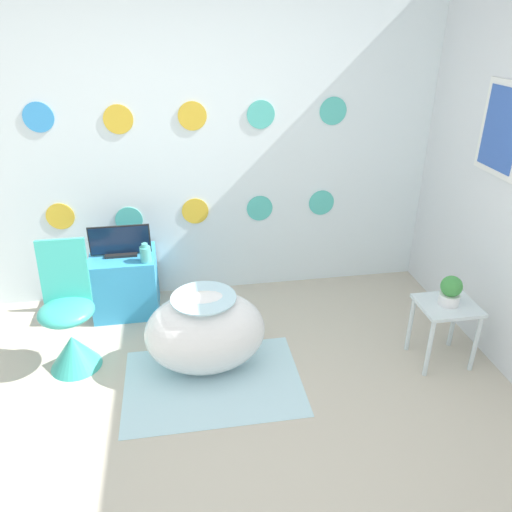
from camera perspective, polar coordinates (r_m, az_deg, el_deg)
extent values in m
plane|color=#BCB29E|center=(2.88, -3.34, -25.05)|extent=(12.00, 12.00, 0.00)
cube|color=white|center=(4.04, -7.26, 12.64)|extent=(4.94, 0.04, 2.60)
cylinder|color=gold|center=(4.28, -21.46, 4.23)|extent=(0.22, 0.01, 0.22)
cylinder|color=#4CBFB2|center=(4.21, -14.31, 4.03)|extent=(0.22, 0.01, 0.22)
cylinder|color=gold|center=(4.18, -6.96, 5.11)|extent=(0.22, 0.01, 0.22)
cylinder|color=#4CBFB2|center=(4.24, 0.42, 5.47)|extent=(0.22, 0.01, 0.22)
cylinder|color=#4CBFB2|center=(4.35, 7.48, 6.06)|extent=(0.22, 0.01, 0.22)
cylinder|color=#3899E5|center=(4.08, -23.62, 14.33)|extent=(0.22, 0.01, 0.22)
cylinder|color=gold|center=(3.99, -15.47, 14.82)|extent=(0.22, 0.01, 0.22)
cylinder|color=gold|center=(3.97, -7.29, 15.59)|extent=(0.22, 0.01, 0.22)
cylinder|color=#4CBFB2|center=(4.02, 0.55, 15.86)|extent=(0.22, 0.01, 0.22)
cylinder|color=#4CBFB2|center=(4.16, 8.80, 16.06)|extent=(0.22, 0.01, 0.22)
cube|color=silver|center=(3.68, 26.83, 8.64)|extent=(0.04, 3.11, 2.60)
cube|color=white|center=(3.69, 26.33, 12.86)|extent=(0.02, 0.44, 0.60)
cube|color=#3359B2|center=(3.68, 26.20, 12.87)|extent=(0.01, 0.36, 0.52)
cube|color=silver|center=(3.46, -4.99, -14.15)|extent=(1.18, 0.84, 0.01)
ellipsoid|color=white|center=(3.41, -5.81, -8.69)|extent=(0.81, 0.52, 0.59)
cylinder|color=#B2DBEA|center=(3.27, -6.03, -4.75)|extent=(0.43, 0.43, 0.01)
cone|color=#38B2A3|center=(3.73, -20.06, -10.19)|extent=(0.35, 0.35, 0.25)
ellipsoid|color=#38B2A3|center=(3.56, -20.87, -5.98)|extent=(0.37, 0.37, 0.13)
cube|color=#38B2A3|center=(3.57, -21.09, -1.70)|extent=(0.31, 0.10, 0.46)
cube|color=#389ED6|center=(4.19, -14.70, -2.96)|extent=(0.51, 0.44, 0.51)
cube|color=white|center=(3.96, -15.06, -3.32)|extent=(0.43, 0.01, 0.14)
cube|color=black|center=(4.07, -15.12, 0.26)|extent=(0.25, 0.12, 0.02)
cube|color=black|center=(4.03, -15.31, 1.80)|extent=(0.47, 0.01, 0.24)
cube|color=#0F1E38|center=(4.02, -15.32, 1.74)|extent=(0.45, 0.01, 0.22)
cylinder|color=#51B2AD|center=(3.90, -12.51, 0.19)|extent=(0.09, 0.09, 0.12)
cylinder|color=#51B2AD|center=(3.87, -12.62, 1.20)|extent=(0.05, 0.05, 0.03)
cube|color=silver|center=(3.63, 21.06, -5.29)|extent=(0.39, 0.34, 0.02)
cylinder|color=silver|center=(3.57, 19.18, -9.96)|extent=(0.03, 0.03, 0.44)
cylinder|color=silver|center=(3.73, 23.80, -9.15)|extent=(0.03, 0.03, 0.44)
cylinder|color=silver|center=(3.78, 17.22, -7.45)|extent=(0.03, 0.03, 0.44)
cylinder|color=silver|center=(3.93, 21.66, -6.81)|extent=(0.03, 0.03, 0.44)
cylinder|color=white|center=(3.60, 21.19, -4.61)|extent=(0.14, 0.14, 0.08)
sphere|color=#3D8E42|center=(3.55, 21.45, -3.24)|extent=(0.14, 0.14, 0.14)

